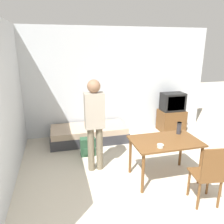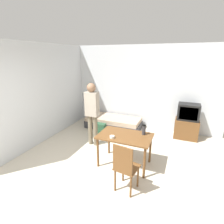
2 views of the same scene
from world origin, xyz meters
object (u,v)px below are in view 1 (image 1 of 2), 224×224
at_px(daybed, 89,134).
at_px(wooden_chair, 209,173).
at_px(dining_table, 165,145).
at_px(thermos_flask, 179,127).
at_px(tv, 172,114).
at_px(backpack, 88,147).
at_px(person_standing, 95,119).
at_px(mate_bowl, 160,146).

xyz_separation_m(daybed, wooden_chair, (1.30, -2.67, 0.35)).
height_order(dining_table, thermos_flask, thermos_flask).
distance_m(daybed, wooden_chair, 2.99).
bearing_deg(thermos_flask, tv, 63.67).
height_order(tv, backpack, tv).
bearing_deg(daybed, dining_table, -61.10).
relative_size(person_standing, mate_bowl, 16.80).
height_order(wooden_chair, person_standing, person_standing).
xyz_separation_m(tv, backpack, (-2.42, -0.85, -0.29)).
bearing_deg(tv, dining_table, -122.08).
xyz_separation_m(daybed, dining_table, (1.03, -1.87, 0.44)).
bearing_deg(tv, thermos_flask, -116.33).
height_order(person_standing, backpack, person_standing).
xyz_separation_m(thermos_flask, backpack, (-1.53, 0.96, -0.65)).
bearing_deg(backpack, mate_bowl, -55.33).
height_order(person_standing, thermos_flask, person_standing).
bearing_deg(mate_bowl, wooden_chair, -50.20).
bearing_deg(person_standing, dining_table, -26.97).
bearing_deg(person_standing, thermos_flask, -13.97).
height_order(wooden_chair, backpack, wooden_chair).
xyz_separation_m(thermos_flask, mate_bowl, (-0.57, -0.42, -0.10)).
relative_size(person_standing, backpack, 4.40).
bearing_deg(tv, mate_bowl, -123.28).
relative_size(tv, backpack, 2.71).
height_order(daybed, backpack, backpack).
xyz_separation_m(dining_table, person_standing, (-1.11, 0.56, 0.37)).
bearing_deg(dining_table, thermos_flask, 28.61).
bearing_deg(mate_bowl, dining_table, 47.40).
relative_size(dining_table, person_standing, 0.67).
distance_m(tv, wooden_chair, 2.98).
distance_m(daybed, mate_bowl, 2.32).
bearing_deg(dining_table, daybed, 118.90).
relative_size(wooden_chair, person_standing, 0.56).
height_order(wooden_chair, mate_bowl, wooden_chair).
height_order(tv, wooden_chair, tv).
xyz_separation_m(dining_table, thermos_flask, (0.36, 0.20, 0.22)).
xyz_separation_m(dining_table, wooden_chair, (0.27, -0.80, -0.09)).
relative_size(daybed, dining_table, 1.61).
distance_m(daybed, person_standing, 1.54).
xyz_separation_m(dining_table, backpack, (-1.17, 1.16, -0.44)).
relative_size(daybed, wooden_chair, 1.92).
relative_size(mate_bowl, backpack, 0.26).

